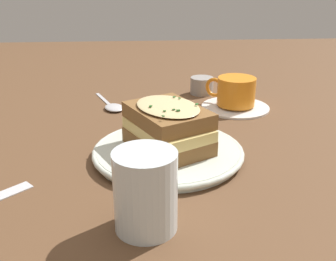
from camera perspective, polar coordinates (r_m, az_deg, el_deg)
ground_plane at (r=0.65m, az=1.41°, el=-4.88°), size 2.40×2.40×0.00m
dinner_plate at (r=0.67m, az=0.00°, el=-3.10°), size 0.26×0.26×0.02m
sandwich at (r=0.65m, az=-0.01°, el=0.52°), size 0.18×0.16×0.08m
teacup_with_saucer at (r=0.91m, az=9.76°, el=5.04°), size 0.15×0.15×0.07m
water_glass at (r=0.48m, az=-3.28°, el=-8.79°), size 0.08×0.08×0.10m
spoon at (r=0.91m, az=-8.00°, el=3.47°), size 0.16×0.08×0.01m
condiment_pot at (r=1.01m, az=4.93°, el=6.52°), size 0.06×0.06×0.04m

